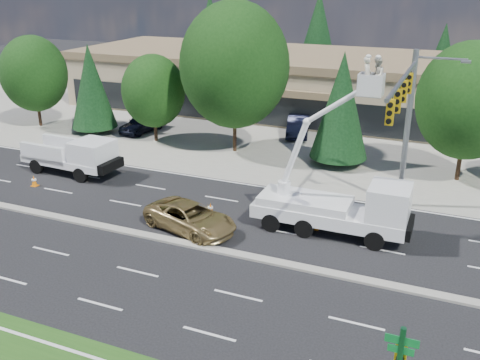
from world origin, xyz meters
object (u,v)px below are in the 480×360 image
at_px(bucket_truck, 342,200).
at_px(minivan, 190,217).
at_px(utility_pickup, 75,159).
at_px(signal_mast, 406,113).

distance_m(bucket_truck, minivan, 7.94).
bearing_deg(minivan, utility_pickup, 83.86).
distance_m(utility_pickup, minivan, 12.10).
bearing_deg(signal_mast, minivan, -150.75).
distance_m(utility_pickup, bucket_truck, 18.69).
relative_size(utility_pickup, bucket_truck, 0.72).
bearing_deg(minivan, bucket_truck, -54.04).
bearing_deg(bucket_truck, signal_mast, 49.26).
distance_m(signal_mast, utility_pickup, 21.58).
height_order(signal_mast, utility_pickup, signal_mast).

